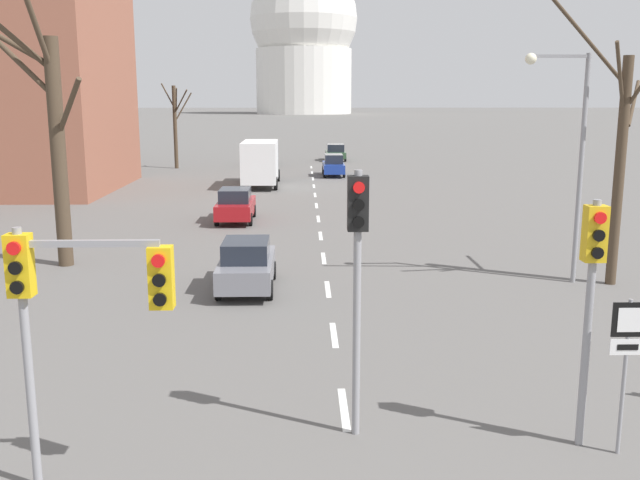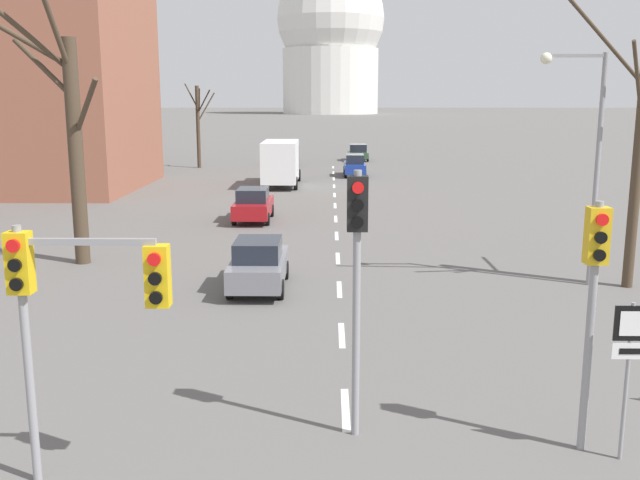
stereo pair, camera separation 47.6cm
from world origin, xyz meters
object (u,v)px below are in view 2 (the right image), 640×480
object	(u,v)px
street_lamp_right	(586,144)
sedan_near_left	(259,264)
traffic_signal_centre_tall	(357,254)
sedan_mid_centre	(358,152)
traffic_signal_near_right	(594,279)
sedan_far_left	(253,205)
route_sign_post	(629,354)
delivery_truck	(281,161)
sedan_far_right	(355,165)
traffic_signal_near_left	(72,291)
sedan_near_right	(284,156)

from	to	relation	value
street_lamp_right	sedan_near_left	size ratio (longest dim) A/B	1.85
traffic_signal_centre_tall	sedan_mid_centre	bearing A→B (deg)	87.71
traffic_signal_near_right	sedan_far_left	distance (m)	24.93
traffic_signal_centre_tall	route_sign_post	size ratio (longest dim) A/B	1.75
street_lamp_right	delivery_truck	world-z (taller)	street_lamp_right
street_lamp_right	traffic_signal_centre_tall	bearing A→B (deg)	-125.61
route_sign_post	sedan_near_left	xyz separation A→B (m)	(-7.27, 10.97, -1.09)
route_sign_post	sedan_far_right	bearing A→B (deg)	93.90
route_sign_post	sedan_far_right	size ratio (longest dim) A/B	0.65
sedan_near_left	sedan_far_right	world-z (taller)	sedan_far_right
sedan_near_left	street_lamp_right	bearing A→B (deg)	3.54
street_lamp_right	sedan_mid_centre	world-z (taller)	street_lamp_right
traffic_signal_near_left	route_sign_post	world-z (taller)	traffic_signal_near_left
delivery_truck	sedan_far_left	bearing A→B (deg)	-91.80
traffic_signal_near_right	street_lamp_right	bearing A→B (deg)	71.68
traffic_signal_near_right	sedan_far_left	bearing A→B (deg)	109.40
traffic_signal_near_right	sedan_near_left	xyz separation A→B (m)	(-6.73, 10.61, -2.28)
traffic_signal_centre_tall	traffic_signal_near_left	xyz separation A→B (m)	(-4.43, -1.69, -0.23)
traffic_signal_centre_tall	sedan_near_right	size ratio (longest dim) A/B	1.06
traffic_signal_near_right	sedan_near_left	size ratio (longest dim) A/B	1.10
traffic_signal_centre_tall	sedan_near_right	xyz separation A→B (m)	(-4.62, 52.77, -2.61)
delivery_truck	street_lamp_right	bearing A→B (deg)	-66.48
traffic_signal_near_left	sedan_near_right	bearing A→B (deg)	90.20
street_lamp_right	sedan_far_right	size ratio (longest dim) A/B	1.72
traffic_signal_near_right	sedan_far_right	world-z (taller)	traffic_signal_near_right
sedan_far_right	delivery_truck	xyz separation A→B (m)	(-5.32, -6.31, 0.86)
route_sign_post	sedan_far_left	xyz separation A→B (m)	(-8.80, 23.78, -1.08)
traffic_signal_centre_tall	delivery_truck	size ratio (longest dim) A/B	0.68
route_sign_post	delivery_truck	xyz separation A→B (m)	(-8.35, 38.11, -0.21)
traffic_signal_centre_tall	sedan_far_left	xyz separation A→B (m)	(-4.28, 22.91, -2.58)
street_lamp_right	delivery_truck	distance (m)	29.03
route_sign_post	sedan_near_right	world-z (taller)	route_sign_post
traffic_signal_centre_tall	traffic_signal_near_left	bearing A→B (deg)	-159.13
traffic_signal_centre_tall	route_sign_post	distance (m)	4.84
route_sign_post	sedan_far_right	world-z (taller)	route_sign_post
traffic_signal_near_left	sedan_far_left	world-z (taller)	traffic_signal_near_left
sedan_far_right	traffic_signal_near_right	bearing A→B (deg)	-86.78
delivery_truck	sedan_mid_centre	bearing A→B (deg)	73.03
sedan_far_right	sedan_near_right	bearing A→B (deg)	123.52
traffic_signal_centre_tall	delivery_truck	bearing A→B (deg)	95.87
sedan_near_left	delivery_truck	world-z (taller)	delivery_truck
sedan_near_right	traffic_signal_near_left	bearing A→B (deg)	-89.80
sedan_mid_centre	route_sign_post	bearing A→B (deg)	-87.81
traffic_signal_near_right	traffic_signal_near_left	bearing A→B (deg)	-172.03
sedan_near_right	route_sign_post	bearing A→B (deg)	-80.33
street_lamp_right	delivery_truck	bearing A→B (deg)	113.52
sedan_near_right	sedan_near_left	bearing A→B (deg)	-87.50
traffic_signal_centre_tall	street_lamp_right	world-z (taller)	street_lamp_right
delivery_truck	traffic_signal_near_right	bearing A→B (deg)	-78.33
traffic_signal_near_right	delivery_truck	size ratio (longest dim) A/B	0.61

